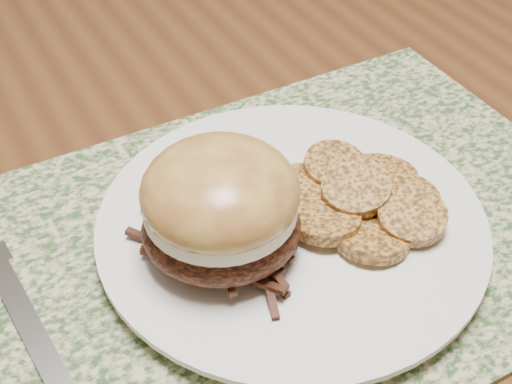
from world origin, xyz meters
The scene contains 6 objects.
dining_table centered at (0.00, 0.00, 0.67)m, with size 1.50×0.90×0.75m.
placemat centered at (0.08, -0.24, 0.75)m, with size 0.45×0.33×0.00m, color #32522A.
dinner_plate centered at (0.07, -0.24, 0.76)m, with size 0.26×0.26×0.02m, color white.
pork_sandwich centered at (0.01, -0.24, 0.81)m, with size 0.14×0.13×0.08m.
roasted_potatoes centered at (0.12, -0.25, 0.78)m, with size 0.14×0.14×0.03m.
fork centered at (-0.12, -0.21, 0.76)m, with size 0.03×0.18×0.00m.
Camera 1 is at (-0.13, -0.54, 1.12)m, focal length 50.00 mm.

